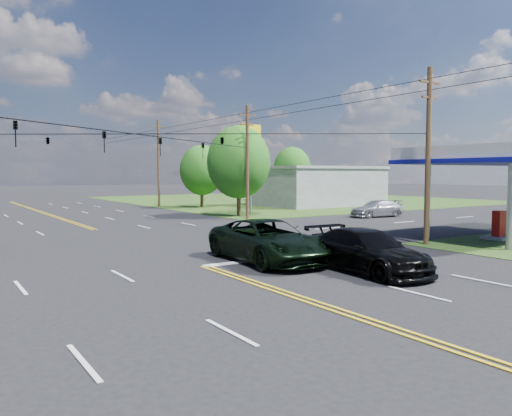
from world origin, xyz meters
TOP-DOWN VIEW (x-y plane):
  - ground at (0.00, 12.00)m, footprint 280.00×280.00m
  - grass_ne at (35.00, 44.00)m, footprint 46.00×48.00m
  - stop_bar at (5.00, 4.00)m, footprint 10.00×0.50m
  - retail_ne at (30.00, 32.00)m, footprint 14.00×10.00m
  - pole_se at (13.00, 3.00)m, footprint 1.60×0.28m
  - pole_ne at (13.00, 21.00)m, footprint 1.60×0.28m
  - pole_right_far at (13.00, 40.00)m, footprint 1.60×0.28m
  - span_wire_signals at (0.00, 12.00)m, footprint 26.00×18.00m
  - power_lines at (0.00, 10.00)m, footprint 26.04×100.00m
  - tree_right_a at (14.00, 24.00)m, footprint 5.70×5.70m
  - tree_right_b at (16.50, 36.00)m, footprint 4.94×4.94m
  - tree_far_r at (34.00, 42.00)m, footprint 5.32×5.32m
  - pickup_dkgreen at (2.87, 3.50)m, footprint 3.50×6.83m
  - suv_black at (4.79, -0.55)m, footprint 2.72×5.93m
  - sedan_far at (23.83, 16.57)m, footprint 5.33×2.72m
  - polesign_ne at (16.49, 25.87)m, footprint 2.36×0.46m

SIDE VIEW (x-z plane):
  - ground at x=0.00m, z-range 0.00..0.00m
  - grass_ne at x=35.00m, z-range -0.01..0.01m
  - stop_bar at x=5.00m, z-range -0.01..0.01m
  - sedan_far at x=23.83m, z-range 0.00..1.48m
  - suv_black at x=4.79m, z-range 0.00..1.68m
  - pickup_dkgreen at x=2.87m, z-range 0.00..1.85m
  - retail_ne at x=30.00m, z-range 0.00..4.40m
  - tree_right_b at x=16.50m, z-range 0.68..7.76m
  - tree_far_r at x=34.00m, z-range 0.73..8.36m
  - tree_right_a at x=14.00m, z-range 0.78..8.96m
  - pole_se at x=13.00m, z-range 0.17..9.67m
  - pole_ne at x=13.00m, z-range 0.17..9.67m
  - pole_right_far at x=13.00m, z-range 0.17..10.17m
  - span_wire_signals at x=0.00m, z-range 5.43..6.56m
  - polesign_ne at x=16.49m, z-range 2.45..10.99m
  - power_lines at x=0.00m, z-range 8.28..8.92m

